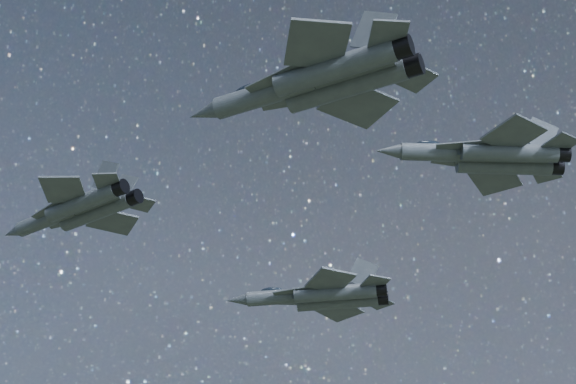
# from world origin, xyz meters

# --- Properties ---
(jet_lead) EXTENTS (16.48, 10.96, 4.19)m
(jet_lead) POSITION_xyz_m (-21.49, 3.18, 159.08)
(jet_lead) COLOR #3A4248
(jet_left) EXTENTS (16.80, 11.89, 4.26)m
(jet_left) POSITION_xyz_m (-2.00, 18.85, 155.97)
(jet_left) COLOR #3A4248
(jet_right) EXTENTS (19.52, 13.31, 4.90)m
(jet_right) POSITION_xyz_m (3.48, -11.26, 158.11)
(jet_right) COLOR #3A4248
(jet_slot) EXTENTS (16.63, 11.29, 4.18)m
(jet_slot) POSITION_xyz_m (15.21, 1.80, 158.52)
(jet_slot) COLOR #3A4248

